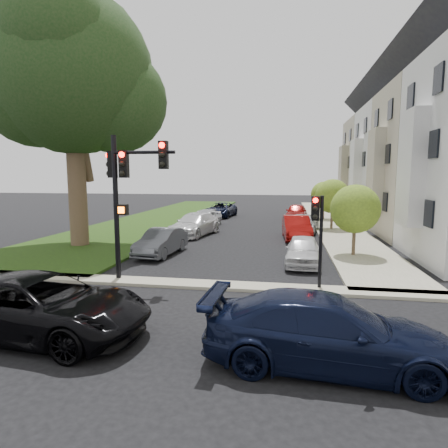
% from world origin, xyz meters
% --- Properties ---
extents(ground, '(140.00, 140.00, 0.00)m').
position_xyz_m(ground, '(0.00, 0.00, 0.00)').
color(ground, black).
rests_on(ground, ground).
extents(grass_strip, '(8.00, 44.00, 0.12)m').
position_xyz_m(grass_strip, '(-9.00, 24.00, 0.06)').
color(grass_strip, black).
rests_on(grass_strip, ground).
extents(sidewalk_right, '(3.50, 44.00, 0.12)m').
position_xyz_m(sidewalk_right, '(6.75, 24.00, 0.06)').
color(sidewalk_right, gray).
rests_on(sidewalk_right, ground).
extents(sidewalk_cross, '(60.00, 1.00, 0.12)m').
position_xyz_m(sidewalk_cross, '(0.00, 2.00, 0.06)').
color(sidewalk_cross, gray).
rests_on(sidewalk_cross, ground).
extents(house_b, '(7.70, 7.55, 15.97)m').
position_xyz_m(house_b, '(12.45, 15.50, 6.93)').
color(house_b, '#A8A498').
rests_on(house_b, ground).
extents(house_c, '(7.70, 7.55, 15.97)m').
position_xyz_m(house_c, '(12.45, 23.00, 6.93)').
color(house_c, silver).
rests_on(house_c, ground).
extents(house_d, '(7.70, 7.55, 15.97)m').
position_xyz_m(house_d, '(12.45, 30.50, 6.93)').
color(house_d, gray).
rests_on(house_d, ground).
extents(eucalyptus, '(10.14, 9.20, 14.36)m').
position_xyz_m(eucalyptus, '(-9.30, 8.63, 9.81)').
color(eucalyptus, brown).
rests_on(eucalyptus, ground).
extents(small_tree_a, '(2.48, 2.48, 3.73)m').
position_xyz_m(small_tree_a, '(6.20, 8.30, 2.48)').
color(small_tree_a, brown).
rests_on(small_tree_a, ground).
extents(small_tree_b, '(2.60, 2.60, 3.90)m').
position_xyz_m(small_tree_b, '(6.20, 17.99, 2.59)').
color(small_tree_b, brown).
rests_on(small_tree_b, ground).
extents(small_tree_c, '(2.40, 2.40, 3.61)m').
position_xyz_m(small_tree_c, '(6.20, 24.62, 2.40)').
color(small_tree_c, brown).
rests_on(small_tree_c, ground).
extents(traffic_signal_main, '(2.77, 0.72, 5.69)m').
position_xyz_m(traffic_signal_main, '(-3.35, 2.24, 3.92)').
color(traffic_signal_main, black).
rests_on(traffic_signal_main, ground).
extents(traffic_signal_secondary, '(0.44, 0.36, 3.46)m').
position_xyz_m(traffic_signal_secondary, '(3.88, 2.19, 2.41)').
color(traffic_signal_secondary, black).
rests_on(traffic_signal_secondary, ground).
extents(car_cross_near, '(5.95, 3.07, 1.61)m').
position_xyz_m(car_cross_near, '(-3.52, -2.99, 0.80)').
color(car_cross_near, black).
rests_on(car_cross_near, ground).
extents(car_cross_far, '(5.54, 2.51, 1.57)m').
position_xyz_m(car_cross_far, '(3.68, -3.38, 0.79)').
color(car_cross_far, black).
rests_on(car_cross_far, ground).
extents(car_parked_0, '(1.77, 4.04, 1.35)m').
position_xyz_m(car_parked_0, '(3.57, 6.17, 0.68)').
color(car_parked_0, silver).
rests_on(car_parked_0, ground).
extents(car_parked_1, '(1.97, 4.78, 1.54)m').
position_xyz_m(car_parked_1, '(3.43, 13.30, 0.77)').
color(car_parked_1, maroon).
rests_on(car_parked_1, ground).
extents(car_parked_2, '(2.83, 4.91, 1.29)m').
position_xyz_m(car_parked_2, '(3.93, 16.57, 0.64)').
color(car_parked_2, '#999BA0').
rests_on(car_parked_2, ground).
extents(car_parked_3, '(2.25, 4.71, 1.55)m').
position_xyz_m(car_parked_3, '(3.69, 23.90, 0.78)').
color(car_parked_3, maroon).
rests_on(car_parked_3, ground).
extents(car_parked_5, '(1.84, 4.31, 1.38)m').
position_xyz_m(car_parked_5, '(-3.71, 7.13, 0.69)').
color(car_parked_5, '#3F4247').
rests_on(car_parked_5, ground).
extents(car_parked_6, '(3.20, 5.65, 1.54)m').
position_xyz_m(car_parked_6, '(-3.55, 13.79, 0.77)').
color(car_parked_6, silver).
rests_on(car_parked_6, ground).
extents(car_parked_7, '(2.25, 4.52, 1.48)m').
position_xyz_m(car_parked_7, '(-3.75, 18.46, 0.74)').
color(car_parked_7, '#999BA0').
rests_on(car_parked_7, ground).
extents(car_parked_8, '(2.94, 5.43, 1.45)m').
position_xyz_m(car_parked_8, '(-3.78, 25.63, 0.72)').
color(car_parked_8, black).
rests_on(car_parked_8, ground).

